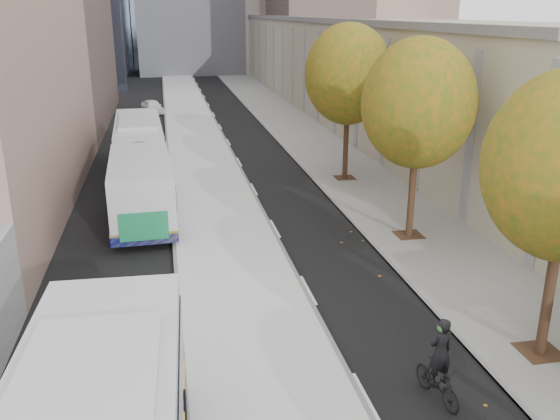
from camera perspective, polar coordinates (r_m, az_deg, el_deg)
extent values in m
cube|color=silver|center=(35.53, -7.33, 4.17)|extent=(4.25, 150.00, 0.15)
cube|color=gray|center=(36.89, 5.20, 4.72)|extent=(4.75, 150.00, 0.08)
cube|color=gray|center=(67.09, 7.88, 14.30)|extent=(18.00, 92.00, 8.00)
cylinder|color=#311B12|center=(17.21, 24.40, -7.72)|extent=(0.28, 0.28, 3.24)
cylinder|color=#311B12|center=(24.47, 12.55, 1.34)|extent=(0.28, 0.28, 3.38)
sphere|color=#275614|center=(23.66, 13.18, 9.95)|extent=(4.40, 4.40, 4.40)
cylinder|color=#311B12|center=(32.61, 6.35, 6.08)|extent=(0.28, 0.28, 3.51)
sphere|color=#275614|center=(32.00, 6.60, 12.84)|extent=(4.60, 4.60, 4.60)
cube|color=silver|center=(31.28, -13.30, 4.44)|extent=(3.21, 17.56, 2.91)
cube|color=black|center=(31.16, -13.37, 5.39)|extent=(3.24, 16.86, 1.01)
cube|color=#187C4C|center=(23.03, -13.82, -1.56)|extent=(1.85, 0.13, 1.13)
imported|color=black|center=(15.09, 14.91, -15.64)|extent=(0.80, 1.76, 1.02)
imported|color=black|center=(14.66, 15.18, -13.02)|extent=(0.69, 0.52, 1.72)
sphere|color=#3E8138|center=(14.34, 15.40, -10.82)|extent=(0.27, 0.27, 0.27)
imported|color=white|center=(55.68, -12.16, 9.69)|extent=(2.39, 3.83, 1.22)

